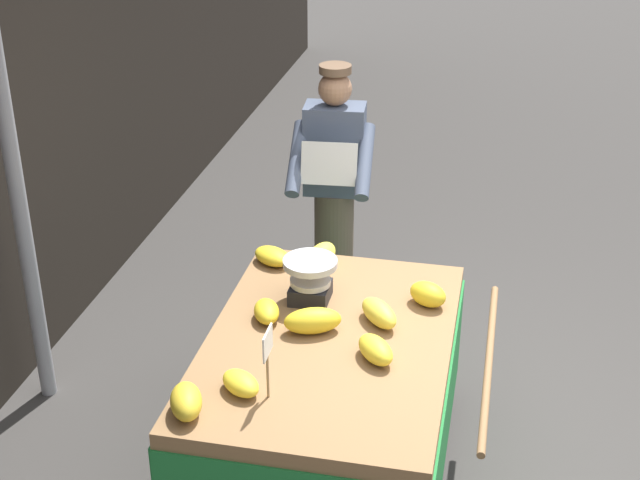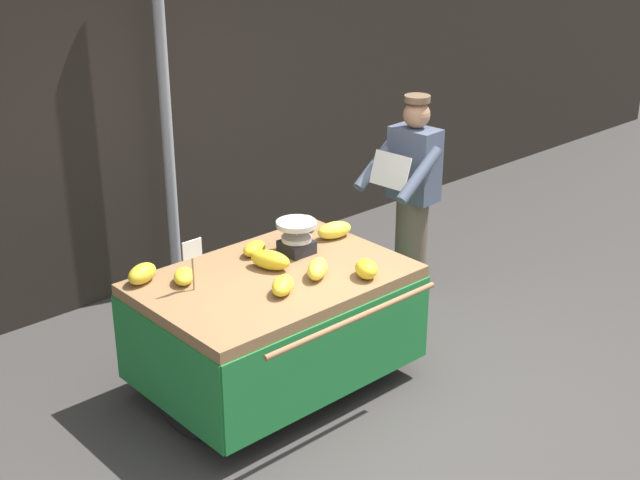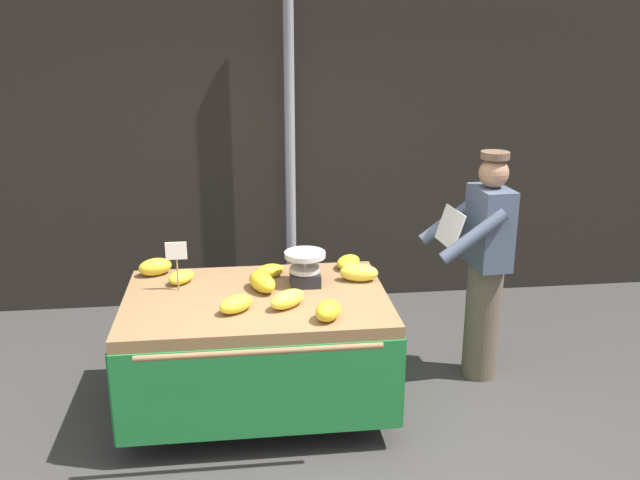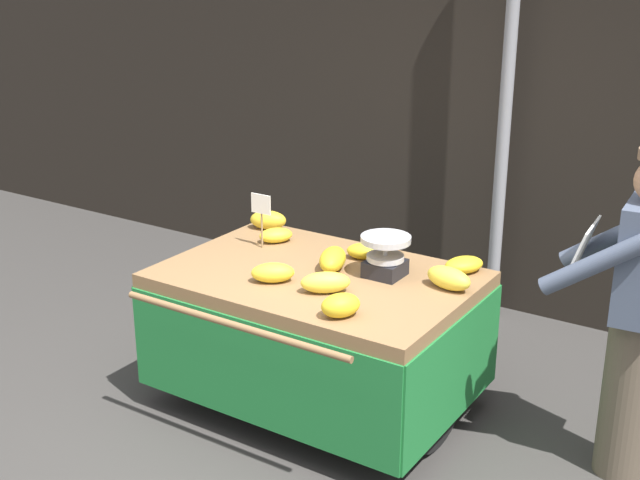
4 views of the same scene
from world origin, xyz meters
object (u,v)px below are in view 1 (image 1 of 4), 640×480
object	(u,v)px
banana_bunch_7	(321,256)
vendor_person	(334,193)
banana_bunch_6	(186,401)
banana_bunch_3	(272,256)
street_pole	(8,139)
banana_bunch_2	(379,313)
banana_bunch_0	(313,321)
banana_bunch_1	(241,383)
banana_bunch_4	(428,294)
weighing_scale	(310,280)
banana_bunch_8	(376,350)
banana_bunch_5	(267,311)
banana_cart	(329,375)
price_sign	(268,350)

from	to	relation	value
banana_bunch_7	vendor_person	world-z (taller)	vendor_person
banana_bunch_6	banana_bunch_3	bearing A→B (deg)	-0.67
street_pole	banana_bunch_2	distance (m)	2.11
banana_bunch_0	vendor_person	size ratio (longest dim) A/B	0.17
banana_bunch_1	banana_bunch_4	xyz separation A→B (m)	(0.92, -0.73, 0.01)
banana_bunch_2	weighing_scale	bearing A→B (deg)	68.63
weighing_scale	banana_bunch_4	world-z (taller)	weighing_scale
banana_bunch_0	banana_bunch_7	size ratio (longest dim) A/B	1.06
street_pole	banana_bunch_4	bearing A→B (deg)	-88.70
banana_bunch_8	banana_bunch_3	bearing A→B (deg)	40.91
banana_bunch_4	banana_bunch_5	distance (m)	0.83
banana_bunch_3	banana_bunch_6	xyz separation A→B (m)	(-1.38, 0.02, 0.02)
banana_bunch_3	banana_bunch_6	bearing A→B (deg)	179.33
weighing_scale	banana_bunch_0	distance (m)	0.31
banana_bunch_3	banana_bunch_4	bearing A→B (deg)	-106.60
banana_cart	weighing_scale	xyz separation A→B (m)	(0.34, 0.17, 0.33)
price_sign	vendor_person	size ratio (longest dim) A/B	0.20
banana_bunch_6	street_pole	bearing A→B (deg)	50.53
banana_bunch_4	banana_bunch_8	size ratio (longest dim) A/B	0.86
weighing_scale	banana_bunch_7	size ratio (longest dim) A/B	1.04
banana_bunch_1	banana_bunch_4	distance (m)	1.17
banana_bunch_0	banana_bunch_3	world-z (taller)	banana_bunch_0
price_sign	banana_cart	bearing A→B (deg)	-17.96
banana_bunch_6	banana_bunch_8	distance (m)	0.92
banana_bunch_0	banana_bunch_4	xyz separation A→B (m)	(0.38, -0.52, -0.00)
banana_bunch_3	banana_bunch_8	world-z (taller)	banana_bunch_8
banana_bunch_7	street_pole	bearing A→B (deg)	102.32
banana_bunch_5	banana_bunch_8	size ratio (longest dim) A/B	0.88
banana_bunch_7	vendor_person	size ratio (longest dim) A/B	0.16
banana_cart	banana_bunch_3	xyz separation A→B (m)	(0.69, 0.46, 0.26)
banana_bunch_5	vendor_person	world-z (taller)	vendor_person
banana_bunch_8	vendor_person	bearing A→B (deg)	17.11
price_sign	banana_bunch_7	size ratio (longest dim) A/B	1.27
vendor_person	banana_bunch_2	bearing A→B (deg)	-160.57
weighing_scale	banana_bunch_3	world-z (taller)	weighing_scale
street_pole	banana_bunch_2	size ratio (longest dim) A/B	12.08
banana_bunch_6	vendor_person	size ratio (longest dim) A/B	0.14
banana_bunch_0	banana_bunch_8	distance (m)	0.38
street_pole	price_sign	bearing A→B (deg)	-118.76
banana_bunch_3	banana_bunch_1	bearing A→B (deg)	-172.01
street_pole	banana_bunch_8	xyz separation A→B (m)	(-0.50, -2.02, -0.70)
banana_cart	price_sign	bearing A→B (deg)	162.04
banana_bunch_3	banana_bunch_6	distance (m)	1.38
vendor_person	price_sign	bearing A→B (deg)	-176.28
banana_bunch_0	banana_bunch_4	world-z (taller)	banana_bunch_0
banana_bunch_0	banana_bunch_4	distance (m)	0.64
street_pole	banana_bunch_3	distance (m)	1.53
price_sign	banana_bunch_3	xyz separation A→B (m)	(1.20, 0.30, -0.20)
street_pole	vendor_person	size ratio (longest dim) A/B	1.87
price_sign	banana_bunch_6	xyz separation A→B (m)	(-0.18, 0.31, -0.19)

